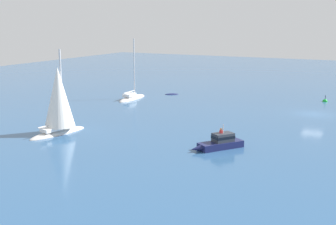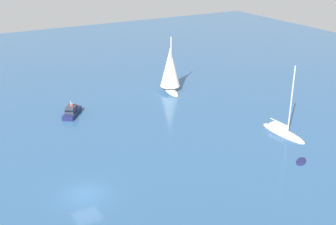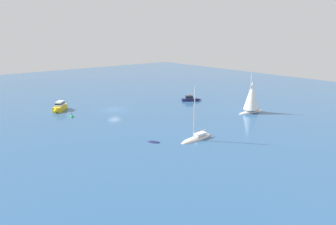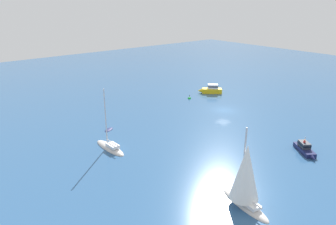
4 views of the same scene
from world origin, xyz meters
TOP-DOWN VIEW (x-y plane):
  - ground_plane at (0.00, 0.00)m, footprint 163.33×163.33m
  - sloop at (26.06, 1.06)m, footprint 1.92×6.94m
  - yacht at (21.83, 22.15)m, footprint 3.64×7.14m
  - cabin_cruiser_1 at (5.01, 19.74)m, footprint 3.89×4.95m
  - rib at (22.66, -5.36)m, footprint 2.37×2.00m
  - channel_buoy at (0.05, -9.93)m, footprint 0.73×0.73m

SIDE VIEW (x-z plane):
  - ground_plane at x=0.00m, z-range 0.00..0.00m
  - rib at x=22.66m, z-range -0.16..0.16m
  - channel_buoy at x=0.05m, z-range -0.62..0.63m
  - sloop at x=26.06m, z-range -4.57..4.86m
  - cabin_cruiser_1 at x=5.01m, z-range -0.55..1.69m
  - yacht at x=21.83m, z-range -1.33..7.84m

